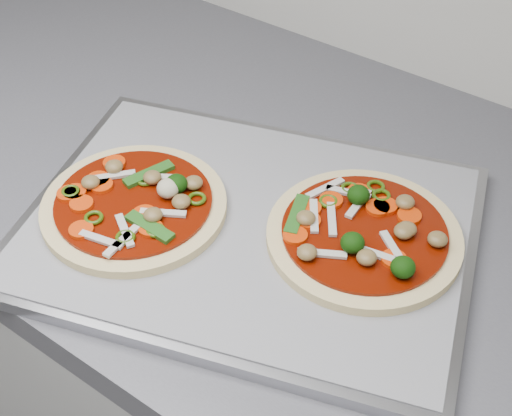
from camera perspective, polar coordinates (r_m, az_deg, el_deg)
The scene contains 5 objects.
base_cabinet at distance 1.48m, azimuth -18.82°, elevation -2.77°, with size 3.60×0.60×0.86m, color silver.
baking_tray at distance 0.75m, azimuth -0.65°, elevation -1.71°, with size 0.46×0.34×0.02m, color #9A9AA0.
parchment at distance 0.74m, azimuth -0.66°, elevation -1.25°, with size 0.44×0.32×0.00m, color gray.
pizza_left at distance 0.76m, azimuth -9.65°, elevation 0.36°, with size 0.25×0.25×0.03m.
pizza_right at distance 0.73m, azimuth 8.62°, elevation -2.02°, with size 0.28×0.28×0.03m.
Camera 1 is at (0.95, 0.79, 1.44)m, focal length 50.00 mm.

